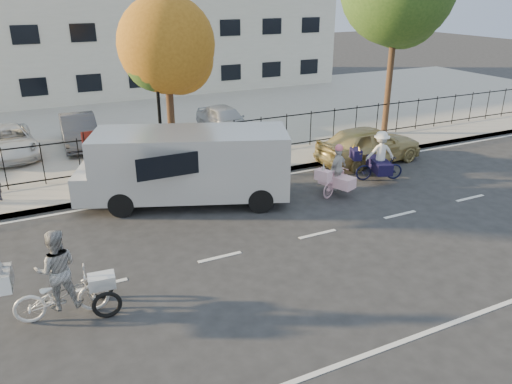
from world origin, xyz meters
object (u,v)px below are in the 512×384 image
zebra_trike (60,284)px  lot_car_c (79,131)px  lamppost (158,91)px  gold_sedan (369,144)px  bull_bike (379,161)px  lot_car_d (225,120)px  white_van (188,164)px  lot_car_b (9,142)px  unicorn_bike (337,177)px

zebra_trike → lot_car_c: 12.50m
lamppost → gold_sedan: 8.42m
bull_bike → lot_car_d: 8.20m
lamppost → gold_sedan: size_ratio=0.98×
gold_sedan → white_van: bearing=92.4°
lot_car_d → lot_car_b: bearing=171.9°
lamppost → lot_car_c: bearing=116.4°
white_van → zebra_trike: bearing=-111.8°
lot_car_c → lot_car_d: lot_car_c is taller
gold_sedan → lot_car_d: (-3.70, 5.97, 0.06)m
bull_bike → unicorn_bike: bearing=122.9°
bull_bike → gold_sedan: (0.90, 1.73, 0.03)m
lot_car_c → lamppost: bearing=-60.9°
lot_car_d → bull_bike: bearing=-73.1°
unicorn_bike → white_van: bearing=49.8°
zebra_trike → lamppost: bearing=-24.2°
unicorn_bike → bull_bike: bull_bike is taller
zebra_trike → lot_car_c: bearing=-3.9°
lot_car_b → white_van: bearing=-60.7°
lot_car_c → zebra_trike: bearing=-97.0°
zebra_trike → unicorn_bike: 9.57m
white_van → lot_car_b: (-5.08, 7.48, -0.56)m
gold_sedan → bull_bike: bearing=149.7°
unicorn_bike → lot_car_c: bearing=15.5°
gold_sedan → lot_car_d: 7.03m
lamppost → bull_bike: bearing=-30.5°
unicorn_bike → lot_car_d: 8.28m
gold_sedan → lot_car_d: size_ratio=1.14×
gold_sedan → lot_car_b: (-12.83, 6.78, -0.02)m
bull_bike → white_van: size_ratio=0.28×
lamppost → gold_sedan: lamppost is taller
zebra_trike → bull_bike: bearing=-66.4°
zebra_trike → lot_car_d: size_ratio=0.60×
lot_car_d → gold_sedan: bearing=-61.3°
bull_bike → gold_sedan: bearing=-8.5°
white_van → lot_car_c: size_ratio=1.77×
bull_bike → lot_car_c: bull_bike is taller
unicorn_bike → gold_sedan: bearing=-75.2°
white_van → lot_car_d: 7.82m
unicorn_bike → white_van: 4.95m
lamppost → unicorn_bike: bearing=-44.6°
zebra_trike → gold_sedan: bearing=-60.4°
lot_car_b → lot_car_d: size_ratio=1.08×
white_van → gold_sedan: (7.75, 0.70, -0.54)m
unicorn_bike → lot_car_b: unicorn_bike is taller
zebra_trike → unicorn_bike: zebra_trike is taller
zebra_trike → lot_car_b: 12.16m
unicorn_bike → gold_sedan: size_ratio=0.40×
lamppost → white_van: bearing=-90.1°
unicorn_bike → bull_bike: 2.27m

